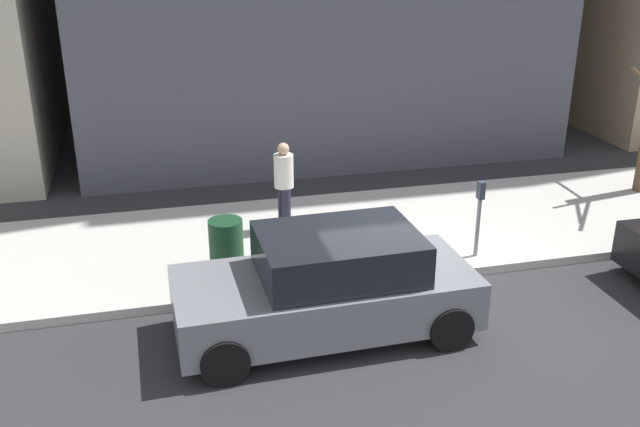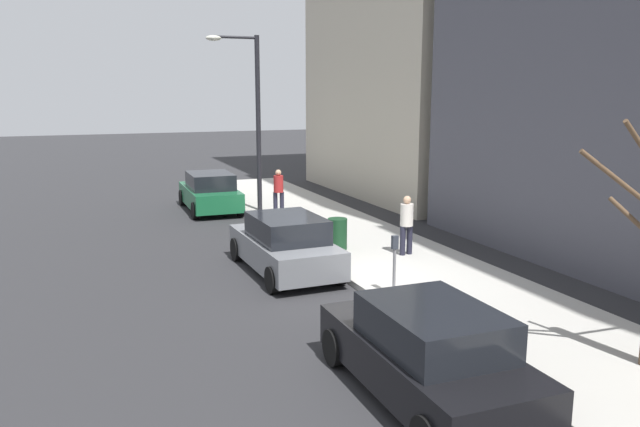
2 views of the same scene
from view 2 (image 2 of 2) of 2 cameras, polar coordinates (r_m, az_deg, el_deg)
ground_plane at (r=15.26m, az=2.76°, el=-6.58°), size 120.00×120.00×0.00m
sidewalk at (r=16.14m, az=9.26°, el=-5.44°), size 4.00×36.00×0.15m
parked_car_black at (r=9.80m, az=9.78°, el=-12.48°), size 1.96×4.22×1.52m
parked_car_grey at (r=16.15m, az=-3.21°, el=-2.88°), size 1.99×4.23×1.52m
parked_car_green at (r=24.88m, az=-10.03°, el=1.92°), size 2.00×4.24×1.52m
parking_meter at (r=14.00m, az=6.83°, el=-4.10°), size 0.14×0.10×1.35m
streetlamp at (r=23.59m, az=-6.32°, el=9.53°), size 1.97×0.32×6.50m
trash_bin at (r=17.96m, az=1.60°, el=-1.87°), size 0.56×0.56×0.90m
pedestrian_midblock at (r=17.43m, az=7.92°, el=-0.75°), size 0.40×0.36×1.66m
pedestrian_far_corner at (r=23.11m, az=-3.82°, el=2.25°), size 0.39×0.36×1.66m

